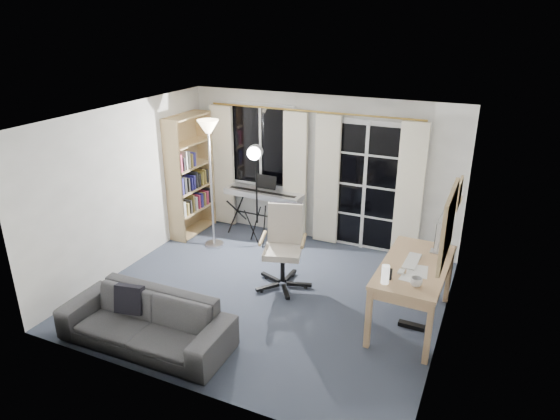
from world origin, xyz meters
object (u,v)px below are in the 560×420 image
Objects in this scene: office_chair at (284,239)px; desk at (414,272)px; mug at (416,281)px; sofa at (145,314)px; monitor at (441,230)px; studio_light at (255,164)px; bookshelf at (188,178)px; torchiere_lamp at (209,146)px; keyboard_piano at (263,195)px.

office_chair is 0.76× the size of desk.
mug is 0.07× the size of sofa.
monitor is at bearing -11.30° from office_chair.
studio_light is 3.02m from desk.
bookshelf is 3.56× the size of monitor.
monitor is (2.01, 0.18, 0.42)m from office_chair.
studio_light reaches higher than mug.
keyboard_piano is (0.58, 0.68, -0.92)m from torchiere_lamp.
monitor is at bearing -7.21° from torchiere_lamp.
studio_light is at bearing 158.17° from desk.
office_chair is 2.06m from monitor.
studio_light is at bearing 22.39° from torchiere_lamp.
keyboard_piano is at bearing 151.93° from desk.
keyboard_piano is (1.24, 0.36, -0.23)m from bookshelf.
monitor is at bearing -26.65° from studio_light.
keyboard_piano is at bearing 109.99° from office_chair.
studio_light is at bearing 89.66° from sofa.
desk is 0.63m from monitor.
office_chair reaches higher than sofa.
torchiere_lamp is 3.61m from monitor.
bookshelf is 1.36× the size of desk.
mug is at bearing -21.58° from bookshelf.
sofa is at bearing -157.03° from mug.
bookshelf is at bearing 157.33° from mug.
keyboard_piano is 10.41× the size of mug.
monitor is 0.29× the size of sofa.
bookshelf is 15.64× the size of mug.
keyboard_piano is 2.37× the size of monitor.
bookshelf reaches higher than monitor.
bookshelf is 0.99× the size of torchiere_lamp.
office_chair is 1.99× the size of monitor.
office_chair is at bearing 172.98° from desk.
monitor is 0.98m from mug.
desk is 3.16m from sofa.
torchiere_lamp reaches higher than sofa.
office_chair is at bearing -52.17° from keyboard_piano.
desk is (4.01, -1.22, -0.27)m from bookshelf.
monitor reaches higher than sofa.
bookshelf reaches higher than sofa.
keyboard_piano reaches higher than sofa.
sofa is (-0.85, -1.95, -0.28)m from office_chair.
office_chair reaches higher than mug.
studio_light reaches higher than sofa.
studio_light is at bearing -1.08° from bookshelf.
torchiere_lamp reaches higher than monitor.
mug is at bearing -34.36° from keyboard_piano.
bookshelf reaches higher than mug.
desk is at bearing 101.31° from mug.
keyboard_piano is 3.27m from sofa.
sofa is (0.03, -2.84, -0.99)m from studio_light.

